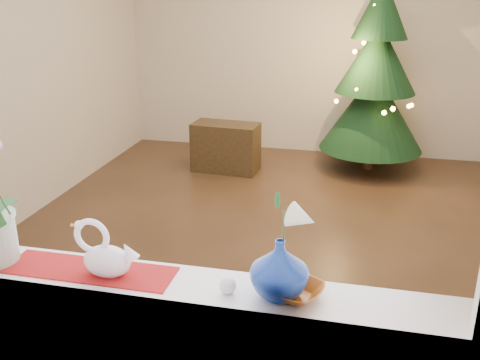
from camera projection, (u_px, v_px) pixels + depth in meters
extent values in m
plane|color=#342215|center=(274.00, 234.00, 4.57)|extent=(5.00, 5.00, 0.00)
cube|color=beige|center=(311.00, 42.00, 6.38)|extent=(4.50, 0.10, 2.70)
cube|color=beige|center=(161.00, 191.00, 1.81)|extent=(4.50, 0.10, 2.70)
cube|color=beige|center=(18.00, 66.00, 4.57)|extent=(0.10, 5.00, 2.70)
cube|color=white|center=(179.00, 286.00, 2.09)|extent=(2.20, 0.26, 0.04)
cube|color=maroon|center=(90.00, 270.00, 2.16)|extent=(0.70, 0.20, 0.01)
imported|color=navy|center=(280.00, 264.00, 1.94)|extent=(0.33, 0.33, 0.26)
sphere|color=silver|center=(228.00, 286.00, 1.99)|extent=(0.08, 0.08, 0.06)
imported|color=#9B4711|center=(295.00, 292.00, 1.97)|extent=(0.22, 0.22, 0.04)
cube|color=black|center=(226.00, 147.00, 6.02)|extent=(0.76, 0.42, 0.55)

